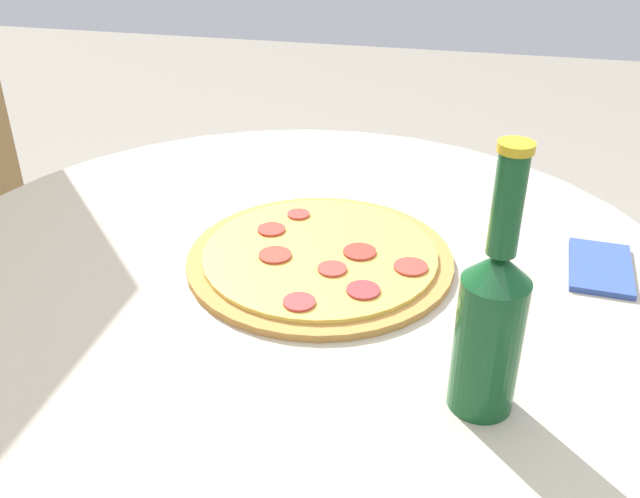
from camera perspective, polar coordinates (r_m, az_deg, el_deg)
name	(u,v)px	position (r m, az deg, el deg)	size (l,w,h in m)	color
table	(294,369)	(1.01, -2.06, -9.61)	(1.03, 1.03, 0.72)	#B2A893
pizza	(320,257)	(0.93, 0.02, -0.67)	(0.35, 0.35, 0.02)	#B77F3D
beer_bottle	(491,321)	(0.68, 13.49, -5.62)	(0.06, 0.06, 0.27)	#144C23
napkin	(600,267)	(0.99, 21.52, -1.38)	(0.13, 0.09, 0.01)	#334C99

